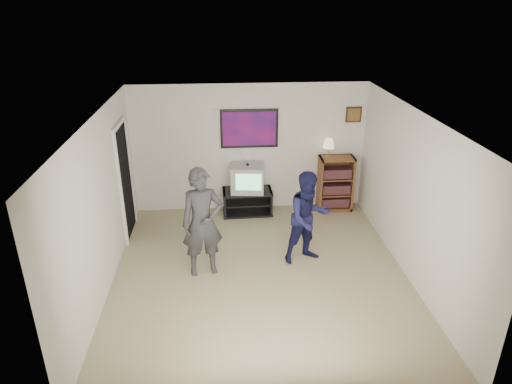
{
  "coord_description": "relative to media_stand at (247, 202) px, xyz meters",
  "views": [
    {
      "loc": [
        -0.54,
        -5.9,
        4.01
      ],
      "look_at": [
        -0.02,
        0.61,
        1.15
      ],
      "focal_mm": 32.0,
      "sensor_mm": 36.0,
      "label": 1
    }
  ],
  "objects": [
    {
      "name": "small_picture",
      "position": [
        2.06,
        0.25,
        1.64
      ],
      "size": [
        0.3,
        0.03,
        0.3
      ],
      "primitive_type": "cube",
      "color": "black",
      "rests_on": "room_shell"
    },
    {
      "name": "person_tall",
      "position": [
        -0.8,
        -2.03,
        0.62
      ],
      "size": [
        0.69,
        0.52,
        1.71
      ],
      "primitive_type": "imported",
      "rotation": [
        0.0,
        0.0,
        0.18
      ],
      "color": "#2F2F31",
      "rests_on": "room_shell"
    },
    {
      "name": "doorway",
      "position": [
        -2.17,
        -0.63,
        0.76
      ],
      "size": [
        0.03,
        0.85,
        2.0
      ],
      "primitive_type": "cube",
      "color": "black",
      "rests_on": "room_shell"
    },
    {
      "name": "table_lamp",
      "position": [
        1.58,
        0.1,
        1.04
      ],
      "size": [
        0.23,
        0.23,
        0.36
      ],
      "primitive_type": null,
      "color": "beige",
      "rests_on": "bookshelf"
    },
    {
      "name": "air_vent",
      "position": [
        -0.49,
        0.25,
        1.71
      ],
      "size": [
        0.28,
        0.02,
        0.14
      ],
      "primitive_type": "cube",
      "color": "white",
      "rests_on": "room_shell"
    },
    {
      "name": "bookshelf",
      "position": [
        1.75,
        0.05,
        0.31
      ],
      "size": [
        0.67,
        0.38,
        1.1
      ],
      "primitive_type": null,
      "color": "brown",
      "rests_on": "room_shell"
    },
    {
      "name": "poster",
      "position": [
        0.06,
        0.25,
        1.41
      ],
      "size": [
        1.1,
        0.03,
        0.75
      ],
      "primitive_type": "cube",
      "color": "black",
      "rests_on": "room_shell"
    },
    {
      "name": "controller_right",
      "position": [
        0.8,
        -1.54,
        0.85
      ],
      "size": [
        0.07,
        0.12,
        0.03
      ],
      "primitive_type": "cube",
      "rotation": [
        0.0,
        0.0,
        -0.39
      ],
      "color": "white",
      "rests_on": "person_short"
    },
    {
      "name": "person_short",
      "position": [
        0.85,
        -1.81,
        0.52
      ],
      "size": [
        0.89,
        0.79,
        1.53
      ],
      "primitive_type": "imported",
      "rotation": [
        0.0,
        0.0,
        0.33
      ],
      "color": "#15153A",
      "rests_on": "room_shell"
    },
    {
      "name": "room_shell",
      "position": [
        0.06,
        -1.88,
        1.01
      ],
      "size": [
        4.51,
        5.0,
        2.51
      ],
      "color": "#7D6E4F",
      "rests_on": "ground"
    },
    {
      "name": "controller_left",
      "position": [
        -0.84,
        -1.81,
        0.96
      ],
      "size": [
        0.04,
        0.13,
        0.04
      ],
      "primitive_type": "cube",
      "rotation": [
        0.0,
        0.0,
        -0.03
      ],
      "color": "white",
      "rests_on": "person_tall"
    },
    {
      "name": "crt_television",
      "position": [
        0.01,
        0.0,
        0.5
      ],
      "size": [
        0.67,
        0.59,
        0.53
      ],
      "primitive_type": null,
      "rotation": [
        0.0,
        0.0,
        -0.11
      ],
      "color": "#A8A9A4",
      "rests_on": "media_stand"
    },
    {
      "name": "media_stand",
      "position": [
        0.0,
        0.0,
        0.0
      ],
      "size": [
        0.97,
        0.56,
        0.48
      ],
      "rotation": [
        0.0,
        0.0,
        0.02
      ],
      "color": "black",
      "rests_on": "room_shell"
    }
  ]
}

